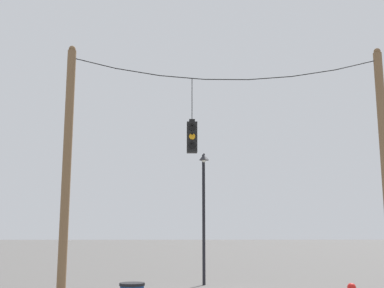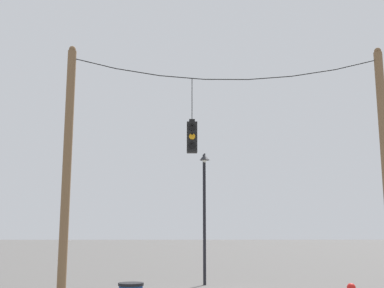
% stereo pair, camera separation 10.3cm
% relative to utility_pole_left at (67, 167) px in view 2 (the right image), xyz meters
% --- Properties ---
extents(utility_pole_left, '(0.28, 0.28, 8.19)m').
position_rel_utility_pole_left_xyz_m(utility_pole_left, '(0.00, 0.00, 0.00)').
color(utility_pole_left, brown).
rests_on(utility_pole_left, ground_plane).
extents(span_wire, '(10.33, 0.03, 0.75)m').
position_rel_utility_pole_left_xyz_m(span_wire, '(5.16, 0.00, 3.21)').
color(span_wire, black).
extents(traffic_light_near_right_pole, '(0.34, 0.46, 2.50)m').
position_rel_utility_pole_left_xyz_m(traffic_light_near_right_pole, '(4.02, -0.01, 1.01)').
color(traffic_light_near_right_pole, black).
extents(street_lamp, '(0.39, 0.69, 5.13)m').
position_rel_utility_pole_left_xyz_m(street_lamp, '(4.57, 3.79, -0.63)').
color(street_lamp, black).
rests_on(street_lamp, ground_plane).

